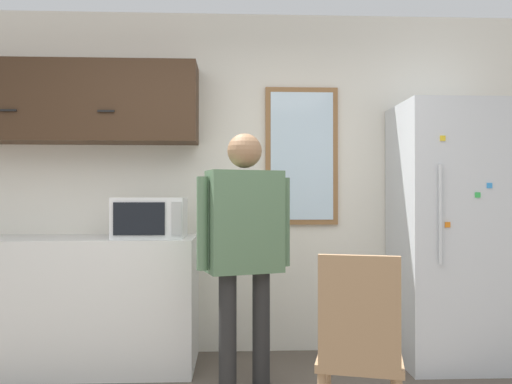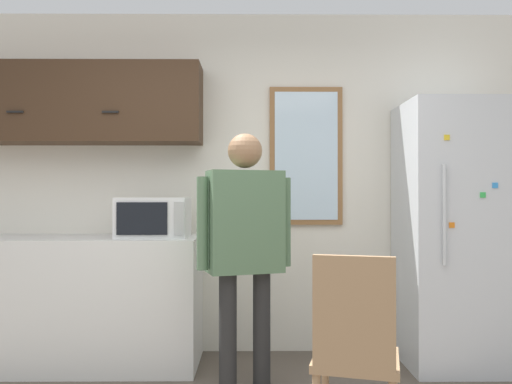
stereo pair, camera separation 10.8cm
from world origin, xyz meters
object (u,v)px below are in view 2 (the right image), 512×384
at_px(microwave, 154,217).
at_px(chair, 355,347).
at_px(refrigerator, 454,234).
at_px(person, 245,235).

height_order(microwave, chair, microwave).
height_order(microwave, refrigerator, refrigerator).
bearing_deg(chair, person, -39.29).
relative_size(person, chair, 1.68).
xyz_separation_m(microwave, chair, (1.20, -1.25, -0.56)).
bearing_deg(microwave, chair, -46.27).
relative_size(microwave, refrigerator, 0.26).
distance_m(microwave, refrigerator, 2.20).
relative_size(microwave, person, 0.31).
distance_m(refrigerator, chair, 1.68).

